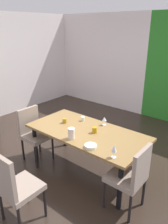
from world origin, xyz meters
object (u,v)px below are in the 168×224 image
object	(u,v)px
cup_right	(83,119)
dining_table	(87,135)
chair_left_near	(34,131)
pitcher_north	(71,133)
cup_left	(95,130)
cup_center	(65,121)
chair_right_near	(131,175)
wine_glass_corner	(104,119)
wine_glass_front	(114,149)
serving_bowl_rear	(91,146)
chair_head_near	(14,185)

from	to	relation	value
cup_right	dining_table	bearing A→B (deg)	-41.76
chair_left_near	pitcher_north	size ratio (longest dim) A/B	5.71
chair_left_near	cup_left	xyz separation A→B (m)	(1.11, 0.33, 0.25)
cup_left	cup_center	bearing A→B (deg)	-177.22
chair_right_near	wine_glass_corner	world-z (taller)	chair_right_near
wine_glass_corner	cup_left	xyz separation A→B (m)	(0.05, -0.34, -0.06)
dining_table	cup_left	world-z (taller)	cup_left
dining_table	wine_glass_front	size ratio (longest dim) A/B	11.04
cup_center	cup_right	size ratio (longest dim) A/B	1.08
dining_table	serving_bowl_rear	xyz separation A→B (m)	(0.37, -0.37, 0.10)
serving_bowl_rear	cup_left	world-z (taller)	cup_left
dining_table	wine_glass_corner	distance (m)	0.42
chair_right_near	wine_glass_front	size ratio (longest dim) A/B	5.56
pitcher_north	cup_right	bearing A→B (deg)	115.28
cup_left	cup_right	bearing A→B (deg)	151.14
wine_glass_corner	serving_bowl_rear	bearing A→B (deg)	-69.17
dining_table	wine_glass_corner	xyz separation A→B (m)	(0.09, 0.36, 0.19)
chair_left_near	serving_bowl_rear	xyz separation A→B (m)	(1.34, -0.06, 0.22)
cup_center	chair_head_near	bearing A→B (deg)	-69.88
wine_glass_front	cup_center	xyz separation A→B (m)	(-1.22, 0.36, -0.08)
dining_table	cup_center	world-z (taller)	cup_center
pitcher_north	chair_left_near	bearing A→B (deg)	177.66
cup_right	cup_left	world-z (taller)	cup_left
chair_right_near	cup_left	size ratio (longest dim) A/B	10.24
pitcher_north	cup_left	bearing A→B (deg)	68.12
wine_glass_corner	chair_right_near	bearing A→B (deg)	-37.03
wine_glass_front	pitcher_north	bearing A→B (deg)	178.20
chair_head_near	wine_glass_corner	xyz separation A→B (m)	(0.07, 1.73, 0.29)
wine_glass_front	dining_table	bearing A→B (deg)	153.61
cup_center	cup_right	distance (m)	0.33
wine_glass_corner	serving_bowl_rear	xyz separation A→B (m)	(0.28, -0.73, -0.08)
serving_bowl_rear	cup_center	xyz separation A→B (m)	(-0.85, 0.37, 0.02)
chair_right_near	cup_left	xyz separation A→B (m)	(-0.84, 0.33, 0.25)
serving_bowl_rear	wine_glass_corner	bearing A→B (deg)	110.83
cup_center	pitcher_north	xyz separation A→B (m)	(0.47, -0.34, 0.05)
chair_head_near	wine_glass_corner	distance (m)	1.76
dining_table	cup_center	xyz separation A→B (m)	(-0.48, -0.00, 0.12)
chair_left_near	serving_bowl_rear	size ratio (longest dim) A/B	5.71
chair_left_near	cup_right	distance (m)	0.91
chair_left_near	cup_center	world-z (taller)	chair_left_near
cup_right	cup_left	bearing A→B (deg)	-28.86
chair_head_near	chair_left_near	world-z (taller)	chair_head_near
chair_right_near	pitcher_north	bearing A→B (deg)	92.28
cup_center	chair_right_near	bearing A→B (deg)	-11.69
chair_right_near	chair_left_near	distance (m)	1.95
cup_right	chair_right_near	bearing A→B (deg)	-24.20
cup_right	cup_left	distance (m)	0.50
chair_left_near	serving_bowl_rear	bearing A→B (deg)	87.29
wine_glass_front	cup_left	distance (m)	0.72
dining_table	wine_glass_corner	bearing A→B (deg)	76.30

